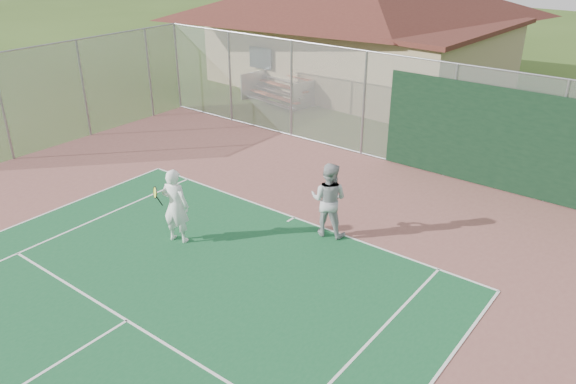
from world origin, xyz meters
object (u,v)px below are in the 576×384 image
Objects in this scene: clubhouse at (360,21)px; player_white_front at (175,206)px; bleachers at (281,88)px; player_grey_back at (329,200)px.

clubhouse is 16.51m from player_white_front.
bleachers is 11.97m from player_grey_back.
clubhouse reaches higher than bleachers.
player_white_front is (4.43, -15.77, -2.08)m from clubhouse.
clubhouse reaches higher than player_white_front.
player_white_front is at bearing -71.02° from clubhouse.
player_white_front is at bearing -53.70° from bleachers.
player_grey_back is (2.75, 2.53, 0.00)m from player_white_front.
player_white_front is 0.99× the size of player_grey_back.
clubhouse is 7.49× the size of player_grey_back.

